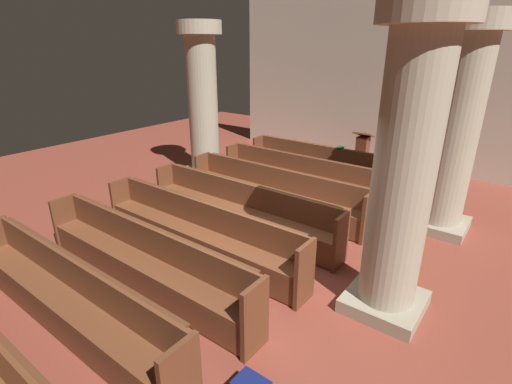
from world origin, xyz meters
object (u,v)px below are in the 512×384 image
object	(u,v)px
pew_row_3	(241,207)
lectern	(362,156)
pillar_aisle_rear	(405,167)
pillar_far_side	(203,99)
pew_row_6	(67,296)
pew_row_5	(143,258)
pillar_aisle_side	(457,126)
pew_row_0	(324,164)
pew_row_2	(274,190)
pew_row_4	(198,229)
pew_row_1	(302,176)
hymn_book	(340,147)

from	to	relation	value
pew_row_3	lectern	bearing A→B (deg)	84.79
pillar_aisle_rear	lectern	bearing A→B (deg)	115.74
pillar_far_side	pew_row_6	bearing A→B (deg)	-61.67
pew_row_5	pillar_aisle_side	xyz separation A→B (m)	(2.80, 4.37, 1.42)
pew_row_0	pew_row_2	size ratio (longest dim) A/B	1.00
pew_row_5	pillar_aisle_rear	distance (m)	3.51
lectern	pew_row_3	bearing A→B (deg)	-95.21
pillar_far_side	pew_row_4	bearing A→B (deg)	-47.52
pillar_aisle_side	pew_row_1	bearing A→B (deg)	-176.40
pew_row_4	pillar_far_side	distance (m)	4.32
pew_row_6	pillar_far_side	xyz separation A→B (m)	(-2.75, 5.11, 1.42)
pew_row_0	pew_row_1	size ratio (longest dim) A/B	1.00
pew_row_0	pew_row_3	size ratio (longest dim) A/B	1.00
pew_row_4	pew_row_6	size ratio (longest dim) A/B	1.00
pew_row_3	pew_row_2	bearing A→B (deg)	90.00
pillar_aisle_rear	pew_row_5	bearing A→B (deg)	-150.81
pew_row_3	pew_row_6	size ratio (longest dim) A/B	1.00
pew_row_6	pillar_aisle_side	bearing A→B (deg)	62.67
pillar_aisle_side	pillar_aisle_rear	world-z (taller)	same
pew_row_1	pew_row_2	bearing A→B (deg)	-90.00
pillar_far_side	pew_row_3	bearing A→B (deg)	-35.41
pew_row_0	pew_row_3	distance (m)	3.15
pew_row_2	pew_row_5	bearing A→B (deg)	-90.00
pillar_aisle_side	pillar_far_side	distance (m)	5.57
pew_row_5	hymn_book	world-z (taller)	hymn_book
pillar_far_side	pillar_aisle_rear	size ratio (longest dim) A/B	1.00
pew_row_3	pew_row_4	distance (m)	1.05
hymn_book	pew_row_4	bearing A→B (deg)	-93.77
pew_row_3	pew_row_4	xyz separation A→B (m)	(0.00, -1.05, 0.00)
pillar_far_side	pew_row_5	bearing A→B (deg)	-55.83
pew_row_3	hymn_book	distance (m)	3.37
hymn_book	pew_row_6	bearing A→B (deg)	-92.55
pillar_far_side	hymn_book	bearing A→B (deg)	24.38
pew_row_2	hymn_book	distance (m)	2.34
pew_row_1	pillar_aisle_rear	world-z (taller)	pillar_aisle_rear
hymn_book	pew_row_2	bearing A→B (deg)	-97.20
pew_row_4	hymn_book	xyz separation A→B (m)	(0.29, 4.39, 0.42)
pew_row_1	pew_row_3	bearing A→B (deg)	-90.00
pew_row_0	lectern	world-z (taller)	lectern
pew_row_1	pillar_aisle_rear	xyz separation A→B (m)	(2.80, -2.63, 1.42)
pillar_aisle_side	hymn_book	world-z (taller)	pillar_aisle_side
pew_row_3	pew_row_6	world-z (taller)	same
pew_row_0	pew_row_4	world-z (taller)	same
pew_row_3	hymn_book	size ratio (longest dim) A/B	19.11
pew_row_6	pillar_aisle_rear	bearing A→B (deg)	43.02
pew_row_0	pew_row_4	size ratio (longest dim) A/B	1.00
pew_row_2	pillar_aisle_rear	size ratio (longest dim) A/B	1.07
pillar_aisle_rear	lectern	world-z (taller)	pillar_aisle_rear
pew_row_4	pillar_far_side	bearing A→B (deg)	132.48
pew_row_6	pew_row_3	bearing A→B (deg)	90.00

